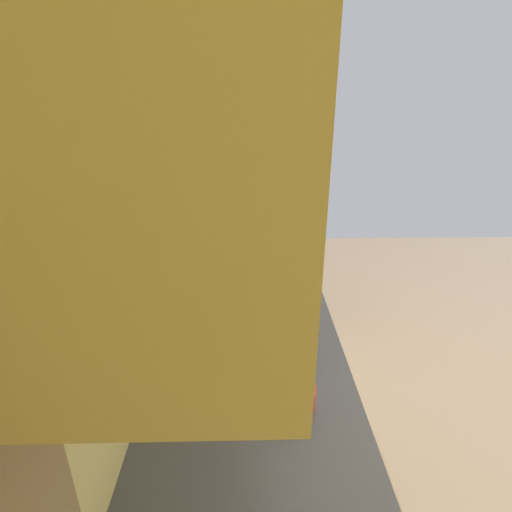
{
  "coord_description": "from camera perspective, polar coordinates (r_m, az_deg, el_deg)",
  "views": [
    {
      "loc": [
        -1.59,
        1.11,
        1.75
      ],
      "look_at": [
        -0.35,
        1.08,
        1.21
      ],
      "focal_mm": 28.49,
      "sensor_mm": 36.0,
      "label": 1
    }
  ],
  "objects": [
    {
      "name": "upper_cabinets",
      "position": [
        1.17,
        -8.28,
        25.72
      ],
      "size": [
        1.85,
        0.35,
        0.62
      ],
      "color": "#D9C070"
    },
    {
      "name": "ground_plane",
      "position": [
        2.61,
        26.26,
        -21.54
      ],
      "size": [
        5.9,
        5.9,
        0.0
      ],
      "primitive_type": "plane",
      "color": "brown"
    },
    {
      "name": "kettle",
      "position": [
        1.43,
        3.4,
        -8.5
      ],
      "size": [
        0.17,
        0.12,
        0.18
      ],
      "color": "black",
      "rests_on": "counter_run"
    },
    {
      "name": "counter_run",
      "position": [
        1.74,
        -0.9,
        -24.52
      ],
      "size": [
        2.81,
        0.63,
        0.92
      ],
      "color": "#DAC372",
      "rests_on": "ground_plane"
    },
    {
      "name": "oven_range",
      "position": [
        3.16,
        -1.09,
        -0.31
      ],
      "size": [
        0.66,
        0.62,
        1.1
      ],
      "color": "black",
      "rests_on": "ground_plane"
    },
    {
      "name": "wall_back",
      "position": [
        1.67,
        -14.03,
        11.52
      ],
      "size": [
        3.81,
        0.12,
        2.85
      ],
      "primitive_type": "cube",
      "color": "#EED97F",
      "rests_on": "ground_plane"
    },
    {
      "name": "microwave",
      "position": [
        1.9,
        -1.71,
        3.0
      ],
      "size": [
        0.51,
        0.34,
        0.33
      ],
      "color": "#B7BABF",
      "rests_on": "counter_run"
    },
    {
      "name": "bowl",
      "position": [
        1.19,
        4.64,
        -18.79
      ],
      "size": [
        0.15,
        0.15,
        0.06
      ],
      "color": "#D84C47",
      "rests_on": "counter_run"
    }
  ]
}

